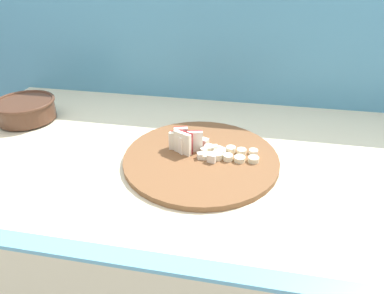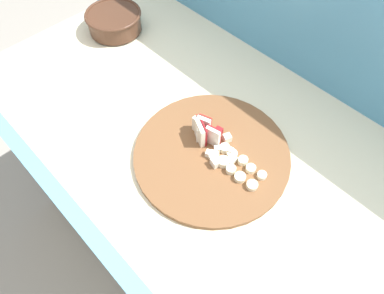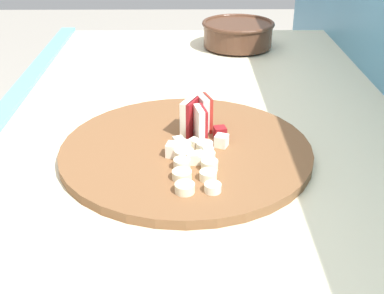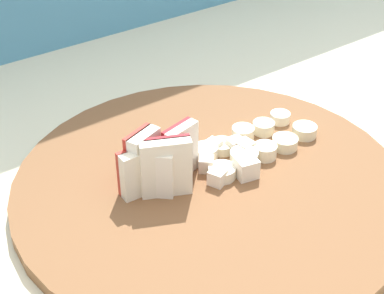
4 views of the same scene
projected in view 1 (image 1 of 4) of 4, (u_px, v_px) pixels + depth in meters
tiled_countertop at (200, 268)px, 1.12m from camera, size 1.53×0.77×0.89m
tile_backsplash at (218, 143)px, 1.33m from camera, size 2.40×0.04×1.39m
cutting_board at (201, 158)px, 0.87m from camera, size 0.40×0.40×0.02m
apple_wedge_fan at (183, 141)px, 0.88m from camera, size 0.09×0.05×0.06m
apple_dice_pile at (209, 150)px, 0.88m from camera, size 0.11×0.10×0.02m
banana_slice_rows at (228, 154)px, 0.86m from camera, size 0.15×0.07×0.02m
ceramic_bowl at (25, 109)px, 1.06m from camera, size 0.19×0.19×0.07m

